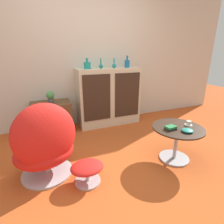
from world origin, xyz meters
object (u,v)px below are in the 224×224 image
tv_console (52,117)px  egg_chair (45,144)px  vase_inner_right (114,65)px  ottoman (87,169)px  bowl (187,130)px  book_stack (171,128)px  vase_inner_left (101,66)px  potted_plant (50,96)px  teacup (189,123)px  vase_leftmost (87,65)px  vase_rightmost (127,63)px  sideboard (108,97)px  coffee_table (177,137)px

tv_console → egg_chair: egg_chair is taller
tv_console → vase_inner_right: (1.18, 0.01, 0.85)m
ottoman → bowl: 1.24m
book_stack → bowl: book_stack is taller
vase_inner_left → potted_plant: size_ratio=0.89×
vase_inner_left → vase_inner_right: vase_inner_left is taller
vase_inner_left → book_stack: vase_inner_left is taller
teacup → bowl: size_ratio=0.71×
tv_console → vase_leftmost: 1.10m
egg_chair → vase_inner_right: 1.94m
vase_inner_left → vase_rightmost: size_ratio=0.81×
sideboard → vase_rightmost: (0.38, 0.00, 0.61)m
potted_plant → teacup: potted_plant is taller
tv_console → coffee_table: size_ratio=1.03×
ottoman → teacup: size_ratio=3.68×
vase_rightmost → bowl: 1.78m
egg_chair → vase_inner_left: 1.78m
vase_rightmost → potted_plant: vase_rightmost is taller
sideboard → teacup: sideboard is taller
vase_rightmost → teacup: vase_rightmost is taller
ottoman → vase_leftmost: 1.84m
tv_console → ottoman: bearing=-80.8°
tv_console → vase_rightmost: bearing=0.6°
tv_console → egg_chair: (-0.15, -1.21, 0.14)m
vase_leftmost → teacup: bearing=-58.3°
potted_plant → sideboard: bearing=0.5°
vase_inner_left → potted_plant: bearing=-179.1°
teacup → bowl: bearing=-138.4°
tv_console → vase_inner_right: 1.46m
egg_chair → vase_leftmost: vase_leftmost is taller
egg_chair → vase_inner_right: bearing=42.7°
coffee_table → vase_inner_right: size_ratio=3.70×
vase_rightmost → tv_console: bearing=-179.4°
sideboard → egg_chair: bearing=-134.8°
sideboard → tv_console: (-1.07, -0.01, -0.27)m
teacup → coffee_table: bearing=-178.1°
vase_leftmost → book_stack: size_ratio=1.30×
sideboard → bowl: (0.37, -1.64, -0.06)m
vase_rightmost → teacup: 1.65m
tv_console → coffee_table: (1.43, -1.49, 0.05)m
potted_plant → bowl: bearing=-49.1°
ottoman → book_stack: book_stack is taller
egg_chair → vase_leftmost: 1.65m
bowl → vase_rightmost: bearing=89.4°
tv_console → egg_chair: bearing=-96.9°
coffee_table → vase_leftmost: size_ratio=3.54×
book_stack → ottoman: bearing=178.9°
vase_inner_right → egg_chair: bearing=-137.3°
sideboard → coffee_table: sideboard is taller
vase_inner_right → vase_rightmost: 0.27m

